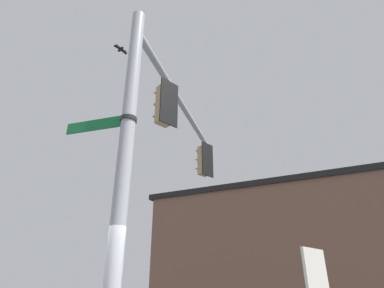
{
  "coord_description": "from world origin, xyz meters",
  "views": [
    {
      "loc": [
        -2.63,
        -4.37,
        1.59
      ],
      "look_at": [
        3.51,
        1.96,
        5.73
      ],
      "focal_mm": 29.27,
      "sensor_mm": 36.0,
      "label": 1
    }
  ],
  "objects_px": {
    "traffic_light_mid_inner": "(204,161)",
    "traffic_light_nearest_pole": "(164,105)",
    "street_name_sign": "(110,123)",
    "bird_flying": "(121,49)"
  },
  "relations": [
    {
      "from": "traffic_light_nearest_pole",
      "to": "bird_flying",
      "type": "xyz_separation_m",
      "value": [
        -0.53,
        1.56,
        2.45
      ]
    },
    {
      "from": "traffic_light_nearest_pole",
      "to": "street_name_sign",
      "type": "relative_size",
      "value": 1.01
    },
    {
      "from": "traffic_light_nearest_pole",
      "to": "traffic_light_mid_inner",
      "type": "height_order",
      "value": "same"
    },
    {
      "from": "bird_flying",
      "to": "traffic_light_mid_inner",
      "type": "bearing_deg",
      "value": 4.41
    },
    {
      "from": "street_name_sign",
      "to": "traffic_light_mid_inner",
      "type": "bearing_deg",
      "value": 25.41
    },
    {
      "from": "traffic_light_mid_inner",
      "to": "street_name_sign",
      "type": "relative_size",
      "value": 1.01
    },
    {
      "from": "traffic_light_mid_inner",
      "to": "street_name_sign",
      "type": "distance_m",
      "value": 5.68
    },
    {
      "from": "traffic_light_nearest_pole",
      "to": "street_name_sign",
      "type": "xyz_separation_m",
      "value": [
        -1.65,
        -0.51,
        -1.34
      ]
    },
    {
      "from": "traffic_light_mid_inner",
      "to": "traffic_light_nearest_pole",
      "type": "bearing_deg",
      "value": -150.88
    },
    {
      "from": "street_name_sign",
      "to": "traffic_light_nearest_pole",
      "type": "bearing_deg",
      "value": 17.16
    }
  ]
}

